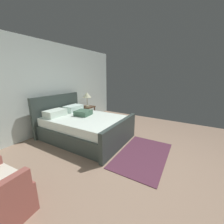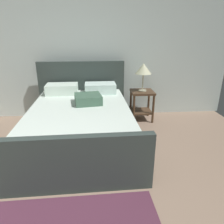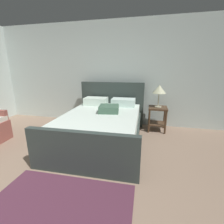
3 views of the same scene
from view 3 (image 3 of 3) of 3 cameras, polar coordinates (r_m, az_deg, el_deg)
The scene contains 5 objects.
wall_back at distance 4.44m, azimuth -1.70°, elevation 13.48°, with size 6.45×0.12×2.70m, color silver.
bed at distance 3.35m, azimuth -3.50°, elevation -4.84°, with size 1.73×2.34×1.16m.
nightstand_right at distance 4.03m, azimuth 16.11°, elevation -1.01°, with size 0.44×0.44×0.60m.
table_lamp_right at distance 3.90m, azimuth 16.79°, elevation 7.75°, with size 0.31×0.31×0.53m.
area_rug at distance 2.16m, azimuth -18.81°, elevation -29.68°, with size 1.66×0.99×0.01m, color #572C40.
Camera 3 is at (1.14, -0.94, 1.51)m, focal length 25.19 mm.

